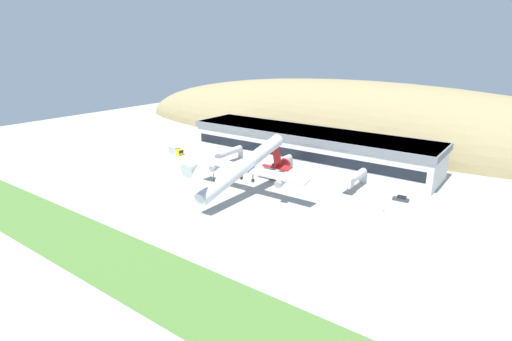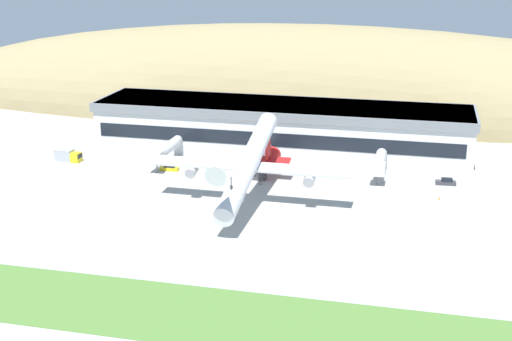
{
  "view_description": "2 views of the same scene",
  "coord_description": "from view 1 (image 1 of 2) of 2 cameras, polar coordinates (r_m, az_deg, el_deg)",
  "views": [
    {
      "loc": [
        64.64,
        -88.36,
        44.77
      ],
      "look_at": [
        -3.96,
        5.98,
        7.35
      ],
      "focal_mm": 28.0,
      "sensor_mm": 36.0,
      "label": 1
    },
    {
      "loc": [
        28.38,
        -133.59,
        52.2
      ],
      "look_at": [
        -4.34,
        3.16,
        7.54
      ],
      "focal_mm": 50.0,
      "sensor_mm": 36.0,
      "label": 2
    }
  ],
  "objects": [
    {
      "name": "service_car_1",
      "position": [
        151.72,
        -4.59,
        0.81
      ],
      "size": [
        4.62,
        1.86,
        1.5
      ],
      "color": "gold",
      "rests_on": "ground_plane"
    },
    {
      "name": "jetway_2",
      "position": [
        129.97,
        13.81,
        -1.03
      ],
      "size": [
        3.38,
        14.5,
        5.43
      ],
      "color": "silver",
      "rests_on": "ground_plane"
    },
    {
      "name": "jetway_1",
      "position": [
        142.42,
        3.13,
        1.12
      ],
      "size": [
        3.38,
        14.67,
        5.43
      ],
      "color": "silver",
      "rests_on": "ground_plane"
    },
    {
      "name": "jetway_0",
      "position": [
        154.81,
        -4.45,
        2.46
      ],
      "size": [
        3.38,
        17.36,
        5.43
      ],
      "color": "silver",
      "rests_on": "ground_plane"
    },
    {
      "name": "cargo_airplane",
      "position": [
        120.47,
        -1.55,
        0.5
      ],
      "size": [
        41.93,
        48.32,
        15.44
      ],
      "color": "silver"
    },
    {
      "name": "hill_backdrop",
      "position": [
        203.98,
        13.68,
        4.6
      ],
      "size": [
        282.56,
        66.05,
        55.59
      ],
      "primitive_type": "ellipsoid",
      "color": "#8E7F56",
      "rests_on": "ground_plane"
    },
    {
      "name": "fuel_truck",
      "position": [
        171.03,
        -11.39,
        2.75
      ],
      "size": [
        6.85,
        2.88,
        2.99
      ],
      "color": "gold",
      "rests_on": "ground_plane"
    },
    {
      "name": "service_car_0",
      "position": [
        126.23,
        20.01,
        -3.81
      ],
      "size": [
        4.65,
        2.06,
        1.5
      ],
      "color": "#333338",
      "rests_on": "ground_plane"
    },
    {
      "name": "box_truck",
      "position": [
        137.97,
        1.63,
        -0.49
      ],
      "size": [
        6.4,
        2.41,
        3.17
      ],
      "color": "#333338",
      "rests_on": "ground_plane"
    },
    {
      "name": "grass_strip_foreground",
      "position": [
        90.06,
        -17.53,
        -12.91
      ],
      "size": [
        326.37,
        17.51,
        0.08
      ],
      "primitive_type": "cube",
      "color": "#4C7533",
      "rests_on": "ground_plane"
    },
    {
      "name": "terminal_building",
      "position": [
        156.36,
        7.45,
        3.71
      ],
      "size": [
        98.37,
        22.41,
        12.6
      ],
      "color": "silver",
      "rests_on": "ground_plane"
    },
    {
      "name": "traffic_cone_0",
      "position": [
        117.27,
        17.8,
        -5.41
      ],
      "size": [
        0.52,
        0.52,
        0.58
      ],
      "color": "orange",
      "rests_on": "ground_plane"
    },
    {
      "name": "ground_plane",
      "position": [
        118.28,
        -0.15,
        -4.45
      ],
      "size": [
        362.64,
        362.64,
        0.0
      ],
      "primitive_type": "plane",
      "color": "#9E9E99"
    }
  ]
}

